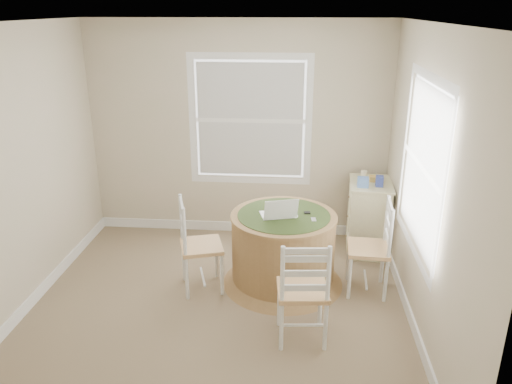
{
  "coord_description": "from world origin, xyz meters",
  "views": [
    {
      "loc": [
        0.71,
        -4.01,
        2.72
      ],
      "look_at": [
        0.33,
        0.45,
        1.05
      ],
      "focal_mm": 35.0,
      "sensor_mm": 36.0,
      "label": 1
    }
  ],
  "objects_px": {
    "chair_left": "(201,246)",
    "chair_right": "(368,248)",
    "chair_near": "(302,290)",
    "laptop": "(278,214)",
    "round_table": "(283,246)",
    "corner_chest": "(368,217)"
  },
  "relations": [
    {
      "from": "chair_near",
      "to": "laptop",
      "type": "xyz_separation_m",
      "value": [
        -0.24,
        0.87,
        0.32
      ]
    },
    {
      "from": "chair_right",
      "to": "chair_left",
      "type": "bearing_deg",
      "value": -83.75
    },
    {
      "from": "chair_near",
      "to": "chair_right",
      "type": "height_order",
      "value": "same"
    },
    {
      "from": "round_table",
      "to": "corner_chest",
      "type": "relative_size",
      "value": 1.47
    },
    {
      "from": "corner_chest",
      "to": "chair_near",
      "type": "bearing_deg",
      "value": -109.89
    },
    {
      "from": "chair_right",
      "to": "round_table",
      "type": "bearing_deg",
      "value": -92.63
    },
    {
      "from": "chair_near",
      "to": "corner_chest",
      "type": "bearing_deg",
      "value": -119.0
    },
    {
      "from": "laptop",
      "to": "round_table",
      "type": "bearing_deg",
      "value": -155.24
    },
    {
      "from": "chair_left",
      "to": "chair_right",
      "type": "relative_size",
      "value": 1.0
    },
    {
      "from": "chair_left",
      "to": "laptop",
      "type": "xyz_separation_m",
      "value": [
        0.76,
        0.13,
        0.32
      ]
    },
    {
      "from": "chair_right",
      "to": "laptop",
      "type": "bearing_deg",
      "value": -89.44
    },
    {
      "from": "chair_left",
      "to": "chair_right",
      "type": "xyz_separation_m",
      "value": [
        1.66,
        0.08,
        0.0
      ]
    },
    {
      "from": "round_table",
      "to": "chair_near",
      "type": "bearing_deg",
      "value": -83.65
    },
    {
      "from": "chair_near",
      "to": "laptop",
      "type": "height_order",
      "value": "laptop"
    },
    {
      "from": "chair_near",
      "to": "round_table",
      "type": "bearing_deg",
      "value": -83.32
    },
    {
      "from": "round_table",
      "to": "laptop",
      "type": "relative_size",
      "value": 3.12
    },
    {
      "from": "chair_right",
      "to": "laptop",
      "type": "height_order",
      "value": "laptop"
    },
    {
      "from": "chair_left",
      "to": "chair_near",
      "type": "distance_m",
      "value": 1.25
    },
    {
      "from": "chair_near",
      "to": "corner_chest",
      "type": "xyz_separation_m",
      "value": [
        0.76,
        1.73,
        -0.05
      ]
    },
    {
      "from": "chair_right",
      "to": "chair_near",
      "type": "bearing_deg",
      "value": -34.89
    },
    {
      "from": "chair_left",
      "to": "chair_right",
      "type": "height_order",
      "value": "same"
    },
    {
      "from": "laptop",
      "to": "chair_near",
      "type": "bearing_deg",
      "value": 89.7
    }
  ]
}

